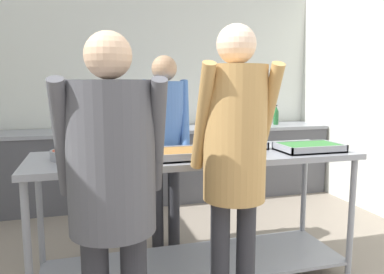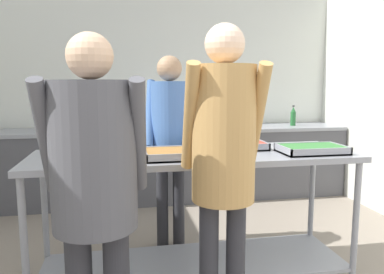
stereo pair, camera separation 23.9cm
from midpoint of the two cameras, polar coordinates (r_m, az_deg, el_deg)
name	(u,v)px [view 2 (the right image)]	position (r m, az deg, el deg)	size (l,w,h in m)	color
wall_rear	(160,91)	(4.86, -3.51, 7.05)	(4.66, 0.06, 2.65)	silver
back_counter	(164,164)	(4.60, -2.82, -4.09)	(4.50, 0.65, 0.88)	#4C4C51
serving_counter	(195,195)	(2.68, 2.99, -8.87)	(2.24, 0.71, 0.93)	gray
sauce_pan	(70,152)	(2.56, -15.64, -2.24)	(0.38, 0.24, 0.06)	gray
plate_stack	(121,150)	(2.62, -8.23, -2.00)	(0.23, 0.23, 0.05)	white
serving_tray_vegetables	(175,154)	(2.43, 0.22, -2.65)	(0.40, 0.31, 0.05)	gray
serving_tray_roast	(233,146)	(2.80, 8.70, -1.31)	(0.47, 0.29, 0.05)	gray
serving_tray_greens	(312,149)	(2.78, 20.17, -1.80)	(0.44, 0.28, 0.05)	gray
guest_serving_left	(224,148)	(2.01, 8.23, -1.76)	(0.45, 0.35, 1.72)	#2D2D33
guest_serving_right	(94,174)	(1.76, -10.95, -5.52)	(0.50, 0.39, 1.64)	#2D2D33
cook_behind_counter	(170,130)	(3.15, -1.22, 1.07)	(0.46, 0.39, 1.65)	#2D2D33
water_bottle	(293,116)	(5.00, 16.49, 3.03)	(0.07, 0.07, 0.26)	#23602D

